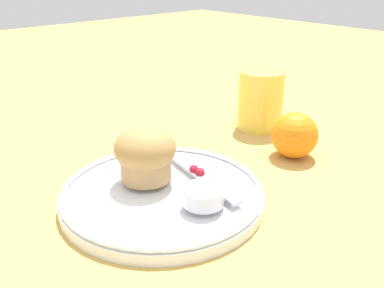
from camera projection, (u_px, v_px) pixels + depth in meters
name	position (u px, v px, depth m)	size (l,w,h in m)	color
ground_plane	(159.00, 199.00, 0.53)	(3.00, 3.00, 0.00)	tan
plate	(165.00, 193.00, 0.52)	(0.25, 0.25, 0.02)	white
muffin	(145.00, 154.00, 0.53)	(0.08, 0.08, 0.07)	tan
cream_ramekin	(203.00, 195.00, 0.48)	(0.05, 0.05, 0.02)	silver
berry_pair	(197.00, 171.00, 0.54)	(0.02, 0.01, 0.01)	#B7192D
butter_knife	(195.00, 172.00, 0.55)	(0.18, 0.05, 0.00)	#B7B7BC
orange_fruit	(295.00, 135.00, 0.63)	(0.07, 0.07, 0.07)	orange
juice_glass	(261.00, 100.00, 0.73)	(0.08, 0.08, 0.10)	#EAD14C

